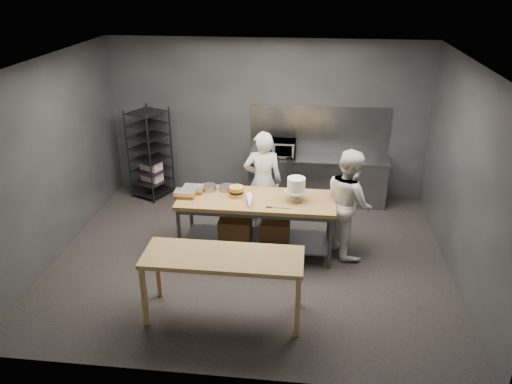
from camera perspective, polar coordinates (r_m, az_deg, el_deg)
ground at (r=7.88m, az=-0.59°, el=-7.46°), size 6.00×6.00×0.00m
back_wall at (r=9.55m, az=1.23°, el=8.27°), size 6.00×0.04×3.00m
work_table at (r=7.78m, az=-0.15°, el=-3.02°), size 2.40×0.90×0.92m
near_counter at (r=6.27m, az=-3.79°, el=-7.92°), size 2.00×0.70×0.90m
back_counter at (r=9.56m, az=6.97°, el=1.44°), size 2.60×0.60×0.90m
splashback_panel at (r=9.53m, az=7.25°, el=7.12°), size 2.60×0.02×0.90m
speed_rack at (r=9.82m, az=-12.01°, el=4.24°), size 0.82×0.84×1.75m
chef_behind at (r=8.32m, az=0.78°, el=1.18°), size 0.68×0.49×1.75m
chef_right at (r=7.78m, az=10.54°, el=-1.18°), size 0.90×1.01×1.71m
microwave at (r=9.36m, az=2.87°, el=5.01°), size 0.54×0.37×0.30m
frosted_cake_stand at (r=7.48m, az=4.61°, el=0.66°), size 0.34×0.34×0.37m
layer_cake at (r=7.66m, az=-2.25°, el=0.06°), size 0.22×0.22×0.16m
cake_pans at (r=7.91m, az=-5.54°, el=0.44°), size 0.80×0.35×0.07m
piping_bag at (r=7.38m, az=-0.75°, el=-1.09°), size 0.17×0.39×0.12m
offset_spatula at (r=7.33m, az=2.15°, el=-1.79°), size 0.36×0.02×0.02m
pastry_clamshells at (r=7.78m, az=-7.64°, el=0.06°), size 0.40×0.40×0.11m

